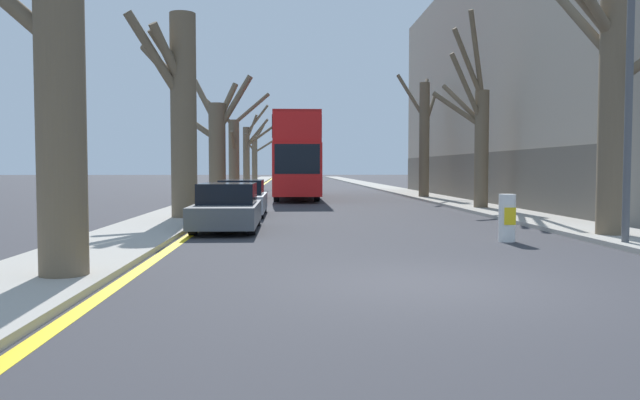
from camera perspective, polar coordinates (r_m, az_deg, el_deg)
ground_plane at (r=9.67m, az=10.23°, el=-7.60°), size 300.00×300.00×0.00m
sidewalk_left at (r=59.41m, az=-6.76°, el=1.29°), size 2.35×120.00×0.12m
sidewalk_right at (r=59.86m, az=5.01°, el=1.31°), size 2.35×120.00×0.12m
building_facade_right at (r=36.17m, az=20.96°, el=9.94°), size 10.08×31.66×12.60m
kerb_line_stripe at (r=59.34m, az=-5.45°, el=1.24°), size 0.24×120.00×0.01m
street_tree_left_0 at (r=10.50m, az=-22.80°, el=12.25°), size 3.29×2.27×7.78m
street_tree_left_1 at (r=21.32m, az=-12.63°, el=8.09°), size 2.14×2.31×6.85m
street_tree_left_2 at (r=33.12m, az=-9.38°, el=5.23°), size 4.04×2.47×6.58m
street_tree_left_3 at (r=43.38m, az=-7.85°, el=4.54°), size 4.74×2.78×7.07m
street_tree_left_4 at (r=55.42m, az=-6.53°, el=4.48°), size 3.19×2.00×7.27m
street_tree_left_5 at (r=66.35m, az=-5.93°, el=3.94°), size 3.64×2.56×6.26m
street_tree_right_0 at (r=17.08m, az=25.04°, el=8.22°), size 3.34×3.96×6.92m
street_tree_right_1 at (r=26.79m, az=14.21°, el=6.03°), size 2.31×2.99×7.99m
street_tree_right_2 at (r=36.45m, az=9.48°, el=5.84°), size 2.70×2.28×7.19m
double_decker_bus at (r=36.22m, az=-2.24°, el=4.30°), size 2.48×11.89×4.63m
parked_car_0 at (r=17.86m, az=-8.48°, el=-0.72°), size 1.76×4.23×1.33m
parked_car_1 at (r=23.30m, az=-7.19°, el=0.14°), size 1.77×4.53×1.32m
lamp_post at (r=15.64m, az=26.26°, el=14.92°), size 1.40×0.20×9.23m
traffic_bollard at (r=15.54m, az=16.73°, el=-1.58°), size 0.40×0.41×1.14m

